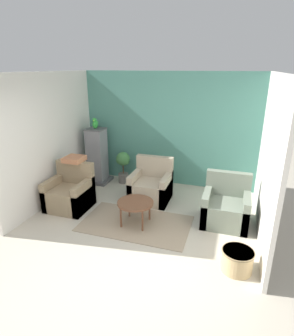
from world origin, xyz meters
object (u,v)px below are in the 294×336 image
(coffee_table, at_px, (135,204))
(parrot, at_px, (95,124))
(armchair_right, at_px, (226,208))
(armchair_middle, at_px, (151,187))
(birdcage, at_px, (97,157))
(potted_plant, at_px, (123,164))
(wicker_basket, at_px, (237,260))
(armchair_left, at_px, (70,194))

(coffee_table, relative_size, parrot, 2.51)
(armchair_right, distance_m, armchair_middle, 1.66)
(birdcage, bearing_deg, potted_plant, 12.89)
(parrot, height_order, wicker_basket, parrot)
(armchair_right, xyz_separation_m, birdcage, (-3.16, 1.07, 0.35))
(armchair_left, xyz_separation_m, parrot, (-0.10, 1.43, 1.17))
(armchair_middle, xyz_separation_m, wicker_basket, (1.83, -1.79, -0.13))
(birdcage, xyz_separation_m, wicker_basket, (3.40, -2.36, -0.47))
(coffee_table, height_order, parrot, parrot)
(birdcage, bearing_deg, armchair_right, -18.77)
(armchair_right, height_order, potted_plant, armchair_right)
(parrot, bearing_deg, wicker_basket, -34.82)
(potted_plant, bearing_deg, armchair_right, -25.60)
(coffee_table, distance_m, armchair_left, 1.51)
(coffee_table, height_order, armchair_left, armchair_left)
(wicker_basket, bearing_deg, coffee_table, 157.82)
(coffee_table, height_order, armchair_middle, armchair_middle)
(armchair_middle, bearing_deg, potted_plant, 142.88)
(armchair_left, bearing_deg, wicker_basket, -15.80)
(parrot, distance_m, wicker_basket, 4.34)
(armchair_left, bearing_deg, parrot, 94.18)
(armchair_left, distance_m, parrot, 1.86)
(armchair_left, bearing_deg, coffee_table, -7.57)
(wicker_basket, bearing_deg, parrot, 145.18)
(coffee_table, height_order, wicker_basket, coffee_table)
(coffee_table, xyz_separation_m, birdcage, (-1.60, 1.63, 0.24))
(parrot, bearing_deg, armchair_left, -85.82)
(coffee_table, xyz_separation_m, armchair_right, (1.56, 0.56, -0.11))
(armchair_middle, distance_m, birdcage, 1.71)
(armchair_left, xyz_separation_m, armchair_right, (3.05, 0.36, 0.00))
(potted_plant, bearing_deg, armchair_middle, -37.12)
(armchair_middle, relative_size, parrot, 3.48)
(armchair_left, bearing_deg, armchair_middle, 30.20)
(wicker_basket, bearing_deg, armchair_middle, 135.69)
(coffee_table, height_order, birdcage, birdcage)
(birdcage, distance_m, parrot, 0.83)
(armchair_right, relative_size, wicker_basket, 2.02)
(armchair_right, relative_size, birdcage, 0.67)
(coffee_table, distance_m, wicker_basket, 1.96)
(birdcage, relative_size, potted_plant, 1.72)
(parrot, distance_m, potted_plant, 1.17)
(armchair_right, bearing_deg, armchair_left, -173.32)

